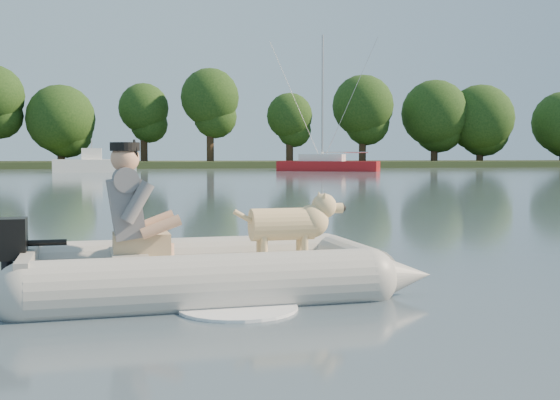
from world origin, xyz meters
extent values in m
plane|color=slate|center=(0.00, 0.00, 0.00)|extent=(160.00, 160.00, 0.00)
cube|color=#47512D|center=(0.00, 62.00, 0.25)|extent=(160.00, 12.00, 0.70)
cylinder|color=#332316|center=(-9.90, 61.33, 1.47)|extent=(0.70, 0.70, 2.94)
sphere|color=#2C4D19|center=(-9.90, 61.33, 4.49)|extent=(6.27, 6.27, 6.27)
cylinder|color=#332316|center=(-2.42, 61.95, 1.84)|extent=(0.70, 0.70, 3.67)
sphere|color=#2C4D19|center=(-2.42, 61.95, 5.61)|extent=(4.69, 4.69, 4.69)
cylinder|color=#332316|center=(3.70, 60.15, 2.15)|extent=(0.70, 0.70, 4.29)
sphere|color=#2C4D19|center=(3.70, 60.15, 6.56)|extent=(5.43, 5.43, 5.43)
cylinder|color=#332316|center=(11.30, 60.43, 1.61)|extent=(0.70, 0.70, 3.21)
sphere|color=#2C4D19|center=(11.30, 60.43, 4.91)|extent=(4.41, 4.41, 4.41)
cylinder|color=#332316|center=(18.70, 61.04, 1.97)|extent=(0.70, 0.70, 3.94)
sphere|color=#2C4D19|center=(18.70, 61.04, 6.02)|extent=(6.03, 6.03, 6.03)
cylinder|color=#332316|center=(26.27, 61.31, 1.76)|extent=(0.70, 0.70, 3.52)
sphere|color=#2C4D19|center=(26.27, 61.31, 5.37)|extent=(6.68, 6.68, 6.68)
cylinder|color=#332316|center=(31.05, 61.08, 1.61)|extent=(0.70, 0.70, 3.21)
sphere|color=#2C4D19|center=(31.05, 61.08, 4.91)|extent=(6.79, 6.79, 6.79)
cube|color=#A01215|center=(11.48, 45.49, 0.28)|extent=(7.73, 5.20, 0.94)
cube|color=white|center=(11.06, 45.69, 0.98)|extent=(3.68, 2.91, 0.56)
cylinder|color=#A5A5AA|center=(11.06, 45.69, 5.43)|extent=(0.15, 0.15, 9.36)
camera|label=1|loc=(-0.97, -5.68, 1.26)|focal=45.00mm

